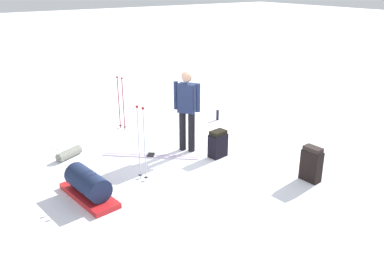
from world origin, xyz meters
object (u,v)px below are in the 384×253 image
(ski_poles_planted_near, at_px, (121,100))
(ski_pair_near, at_px, (151,156))
(skier_standing, at_px, (187,107))
(sleeping_mat_rolled, at_px, (69,154))
(gear_sled, at_px, (88,186))
(ski_poles_planted_far, at_px, (141,140))
(backpack_large_dark, at_px, (218,144))
(backpack_bright, at_px, (311,164))
(thermos_bottle, at_px, (218,115))

(ski_poles_planted_near, bearing_deg, ski_pair_near, -6.72)
(skier_standing, xyz_separation_m, sleeping_mat_rolled, (-1.04, -2.18, -0.86))
(gear_sled, relative_size, sleeping_mat_rolled, 2.41)
(ski_poles_planted_far, bearing_deg, ski_pair_near, 143.05)
(backpack_large_dark, relative_size, sleeping_mat_rolled, 1.02)
(ski_poles_planted_far, bearing_deg, backpack_large_dark, 90.50)
(ski_poles_planted_near, height_order, gear_sled, ski_poles_planted_near)
(ski_pair_near, xyz_separation_m, sleeping_mat_rolled, (-0.88, -1.40, 0.08))
(ski_pair_near, distance_m, backpack_bright, 3.15)
(sleeping_mat_rolled, bearing_deg, backpack_large_dark, 56.73)
(backpack_bright, relative_size, ski_poles_planted_far, 0.47)
(gear_sled, bearing_deg, ski_poles_planted_far, 93.95)
(backpack_bright, relative_size, sleeping_mat_rolled, 1.18)
(gear_sled, bearing_deg, skier_standing, 106.12)
(skier_standing, distance_m, backpack_large_dark, 0.98)
(gear_sled, bearing_deg, ski_pair_near, 117.73)
(ski_pair_near, bearing_deg, sleeping_mat_rolled, -122.13)
(skier_standing, xyz_separation_m, backpack_bright, (2.36, 1.08, -0.64))
(gear_sled, distance_m, sleeping_mat_rolled, 1.76)
(ski_pair_near, bearing_deg, skier_standing, 78.25)
(thermos_bottle, bearing_deg, ski_poles_planted_near, -109.24)
(ski_poles_planted_far, height_order, thermos_bottle, ski_poles_planted_far)
(backpack_bright, distance_m, thermos_bottle, 3.58)
(backpack_large_dark, height_order, sleeping_mat_rolled, backpack_large_dark)
(gear_sled, relative_size, thermos_bottle, 5.09)
(skier_standing, bearing_deg, ski_poles_planted_near, -163.69)
(backpack_bright, bearing_deg, gear_sled, -115.29)
(skier_standing, relative_size, backpack_large_dark, 3.03)
(ski_pair_near, relative_size, sleeping_mat_rolled, 2.94)
(backpack_large_dark, relative_size, thermos_bottle, 2.15)
(backpack_bright, height_order, sleeping_mat_rolled, backpack_bright)
(backpack_bright, bearing_deg, skier_standing, -155.32)
(backpack_large_dark, bearing_deg, gear_sled, -88.19)
(ski_pair_near, xyz_separation_m, thermos_bottle, (-0.99, 2.49, 0.12))
(thermos_bottle, bearing_deg, gear_sled, -65.82)
(ski_poles_planted_near, relative_size, gear_sled, 0.97)
(ski_poles_planted_near, bearing_deg, thermos_bottle, 70.76)
(backpack_large_dark, xyz_separation_m, backpack_bright, (1.75, 0.74, 0.04))
(skier_standing, distance_m, ski_poles_planted_near, 2.05)
(ski_poles_planted_near, xyz_separation_m, thermos_bottle, (0.80, 2.28, -0.58))
(backpack_bright, bearing_deg, ski_pair_near, -143.50)
(ski_pair_near, height_order, backpack_large_dark, backpack_large_dark)
(skier_standing, height_order, backpack_large_dark, skier_standing)
(gear_sled, bearing_deg, ski_poles_planted_near, 145.06)
(backpack_bright, xyz_separation_m, ski_poles_planted_near, (-4.31, -1.66, 0.40))
(backpack_large_dark, xyz_separation_m, ski_poles_planted_far, (0.02, -1.72, 0.49))
(ski_pair_near, bearing_deg, backpack_bright, 36.50)
(sleeping_mat_rolled, bearing_deg, thermos_bottle, 91.70)
(ski_poles_planted_near, height_order, thermos_bottle, ski_poles_planted_near)
(ski_poles_planted_near, xyz_separation_m, gear_sled, (2.65, -1.85, -0.49))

